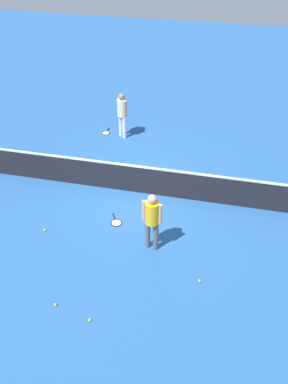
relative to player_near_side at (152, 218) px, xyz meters
name	(u,v)px	position (x,y,z in m)	size (l,w,h in m)	color
ground_plane	(138,192)	(-0.91, 2.23, -1.01)	(40.00, 40.00, 0.00)	#265693
court_net	(138,179)	(-0.91, 2.23, -0.51)	(10.09, 0.09, 1.07)	#4C4C51
player_near_side	(152,218)	(0.00, 0.00, 0.00)	(0.53, 0.39, 1.70)	#595960
player_far_side	(122,112)	(-2.26, 5.48, 0.00)	(0.48, 0.48, 1.70)	white
tennis_racket_near_player	(116,222)	(-1.16, 0.73, -1.00)	(0.44, 0.59, 0.03)	black
tennis_racket_far_player	(106,133)	(-2.95, 5.60, -1.00)	(0.32, 0.59, 0.03)	black
tennis_ball_near_player	(90,320)	(-0.83, -2.49, -0.98)	(0.07, 0.07, 0.07)	#C6E033
tennis_ball_midcourt	(56,305)	(-1.71, -2.28, -0.98)	(0.07, 0.07, 0.07)	#C6E033
tennis_ball_baseline	(45,230)	(-2.96, -0.03, -0.98)	(0.07, 0.07, 0.07)	#C6E033
tennis_ball_stray_left	(200,281)	(1.35, -0.88, -0.98)	(0.07, 0.07, 0.07)	#C6E033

